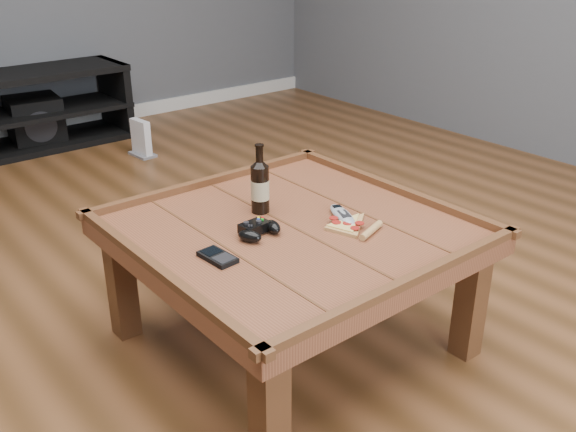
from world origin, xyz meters
TOP-DOWN VIEW (x-y plane):
  - ground at (0.00, 0.00)m, footprint 6.00×6.00m
  - baseboard at (0.00, 2.99)m, footprint 5.00×0.02m
  - coffee_table at (0.00, 0.00)m, footprint 1.03×1.03m
  - media_console at (0.00, 2.75)m, footprint 1.40×0.45m
  - beer_bottle at (-0.01, 0.16)m, footprint 0.06×0.06m
  - game_controller at (-0.12, 0.01)m, footprint 0.16×0.11m
  - pizza_slice at (0.14, -0.13)m, footprint 0.20×0.26m
  - smartphone at (-0.31, -0.04)m, footprint 0.07×0.13m
  - remote_control at (0.17, -0.06)m, footprint 0.12×0.18m
  - subwoofer at (0.11, 2.80)m, footprint 0.35×0.35m
  - game_console at (0.54, 2.15)m, footprint 0.12×0.19m

SIDE VIEW (x-z plane):
  - ground at x=0.00m, z-range 0.00..0.00m
  - baseboard at x=0.00m, z-range 0.00..0.10m
  - game_console at x=0.54m, z-range -0.01..0.22m
  - subwoofer at x=0.11m, z-range 0.00..0.32m
  - media_console at x=0.00m, z-range 0.00..0.50m
  - coffee_table at x=0.00m, z-range 0.15..0.63m
  - smartphone at x=-0.31m, z-range 0.45..0.47m
  - pizza_slice at x=0.14m, z-range 0.45..0.47m
  - remote_control at x=0.17m, z-range 0.45..0.48m
  - game_controller at x=-0.12m, z-range 0.45..0.49m
  - beer_bottle at x=-0.01m, z-range 0.43..0.67m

